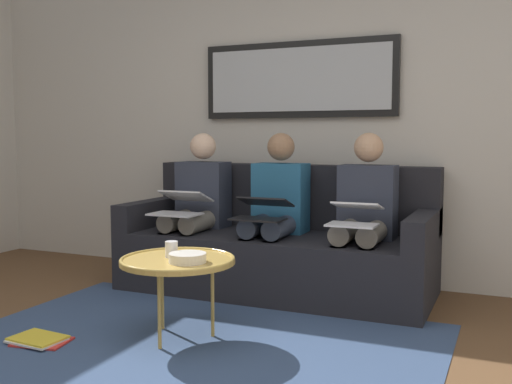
# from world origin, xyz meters

# --- Properties ---
(wall_rear) EXTENTS (6.00, 0.12, 2.60)m
(wall_rear) POSITION_xyz_m (0.00, -2.60, 1.30)
(wall_rear) COLOR beige
(wall_rear) RESTS_ON ground_plane
(area_rug) EXTENTS (2.60, 1.80, 0.01)m
(area_rug) POSITION_xyz_m (0.00, -0.85, 0.00)
(area_rug) COLOR #33476B
(area_rug) RESTS_ON ground_plane
(couch) EXTENTS (2.20, 0.90, 0.90)m
(couch) POSITION_xyz_m (0.00, -2.12, 0.31)
(couch) COLOR black
(couch) RESTS_ON ground_plane
(framed_mirror) EXTENTS (1.55, 0.05, 0.58)m
(framed_mirror) POSITION_xyz_m (0.00, -2.51, 1.55)
(framed_mirror) COLOR black
(coffee_table) EXTENTS (0.63, 0.63, 0.46)m
(coffee_table) POSITION_xyz_m (0.12, -0.90, 0.43)
(coffee_table) COLOR tan
(coffee_table) RESTS_ON ground_plane
(cup) EXTENTS (0.07, 0.07, 0.09)m
(cup) POSITION_xyz_m (0.17, -0.92, 0.49)
(cup) COLOR silver
(cup) RESTS_ON coffee_table
(bowl) EXTENTS (0.20, 0.20, 0.05)m
(bowl) POSITION_xyz_m (0.02, -0.84, 0.47)
(bowl) COLOR beige
(bowl) RESTS_ON coffee_table
(person_left) EXTENTS (0.38, 0.58, 1.14)m
(person_left) POSITION_xyz_m (-0.64, -2.05, 0.61)
(person_left) COLOR #2D3342
(person_left) RESTS_ON couch
(laptop_white) EXTENTS (0.30, 0.34, 0.14)m
(laptop_white) POSITION_xyz_m (-0.64, -1.80, 0.63)
(laptop_white) COLOR white
(person_middle) EXTENTS (0.38, 0.58, 1.14)m
(person_middle) POSITION_xyz_m (0.00, -2.05, 0.61)
(person_middle) COLOR #235B84
(person_middle) RESTS_ON couch
(laptop_black) EXTENTS (0.35, 0.34, 0.15)m
(laptop_black) POSITION_xyz_m (0.00, -1.81, 0.62)
(laptop_black) COLOR black
(person_right) EXTENTS (0.38, 0.58, 1.14)m
(person_right) POSITION_xyz_m (0.64, -2.05, 0.61)
(person_right) COLOR #2D3342
(person_right) RESTS_ON couch
(laptop_silver) EXTENTS (0.35, 0.38, 0.17)m
(laptop_silver) POSITION_xyz_m (0.64, -1.82, 0.63)
(laptop_silver) COLOR silver
(magazine_stack) EXTENTS (0.33, 0.25, 0.03)m
(magazine_stack) POSITION_xyz_m (0.77, -0.52, 0.02)
(magazine_stack) COLOR red
(magazine_stack) RESTS_ON ground_plane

